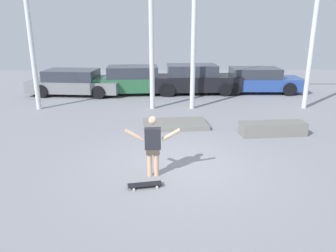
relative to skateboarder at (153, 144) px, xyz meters
name	(u,v)px	position (x,y,z in m)	size (l,w,h in m)	color
ground_plane	(179,166)	(0.63, 0.54, -0.81)	(36.00, 36.00, 0.00)	gray
skateboarder	(153,144)	(0.00, 0.00, 0.00)	(1.30, 0.20, 1.47)	#DBAD89
skateboard	(145,185)	(-0.17, -0.58, -0.75)	(0.78, 0.35, 0.08)	black
grind_box	(273,129)	(3.79, 2.93, -0.60)	(2.11, 0.60, 0.43)	slate
manual_pad	(175,124)	(0.66, 3.91, -0.74)	(2.22, 1.28, 0.15)	slate
canopy_support_left	(90,14)	(-2.62, 6.47, 3.02)	(5.02, 0.20, 6.45)	silver
canopy_support_right	(255,14)	(3.89, 6.47, 3.02)	(5.02, 0.20, 6.45)	silver
parked_car_grey	(75,83)	(-4.23, 9.41, -0.20)	(4.73, 2.32, 1.26)	slate
parked_car_green	(136,80)	(-1.17, 9.58, -0.13)	(4.67, 2.14, 1.41)	#28603D
parked_car_black	(194,80)	(1.85, 9.67, -0.11)	(4.61, 2.00, 1.47)	black
parked_car_blue	(257,80)	(5.14, 9.83, -0.18)	(4.50, 2.01, 1.28)	#284793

